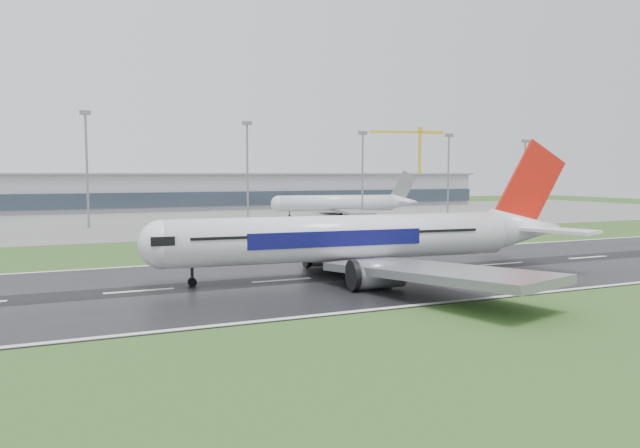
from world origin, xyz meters
name	(u,v)px	position (x,y,z in m)	size (l,w,h in m)	color
ground	(501,264)	(0.00, 0.00, 0.00)	(520.00, 520.00, 0.00)	#2C521E
runway	(501,264)	(0.00, 0.00, 0.05)	(400.00, 45.00, 0.10)	black
apron	(270,216)	(0.00, 125.00, 0.04)	(400.00, 130.00, 0.08)	slate
terminal	(228,191)	(0.00, 185.00, 7.50)	(240.00, 36.00, 15.00)	gray
main_airliner	(374,210)	(-25.95, -1.78, 10.16)	(68.15, 64.91, 20.12)	white
parked_airliner	(342,195)	(23.22, 112.43, 8.10)	(54.75, 50.97, 16.05)	silver
tower_crane	(420,164)	(111.96, 200.00, 20.68)	(41.64, 2.27, 41.35)	gold
floodmast_1	(87,172)	(-62.54, 100.00, 16.01)	(0.64, 0.64, 32.01)	gray
floodmast_2	(247,174)	(-15.68, 100.00, 15.34)	(0.64, 0.64, 30.68)	gray
floodmast_3	(362,177)	(24.83, 100.00, 14.36)	(0.64, 0.64, 28.71)	gray
floodmast_4	(448,177)	(59.86, 100.00, 14.42)	(0.64, 0.64, 28.84)	gray
floodmast_5	(524,178)	(95.26, 100.00, 13.74)	(0.64, 0.64, 27.48)	gray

